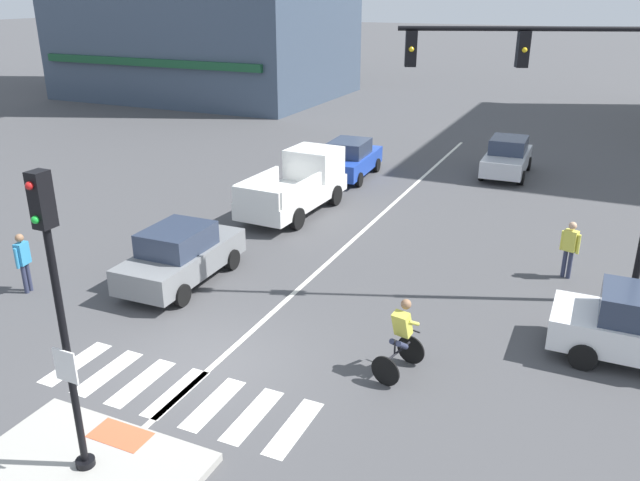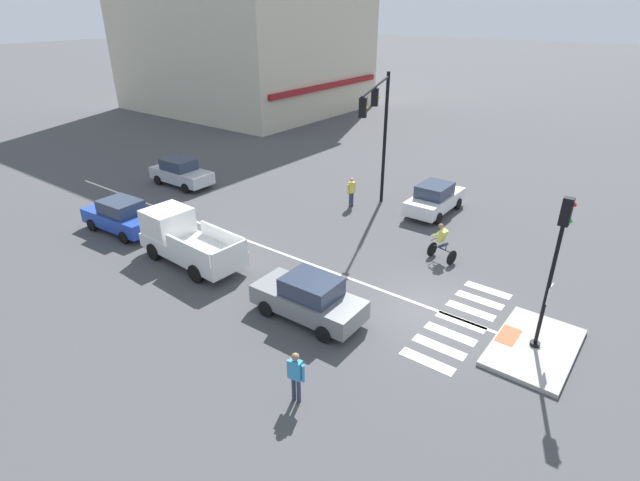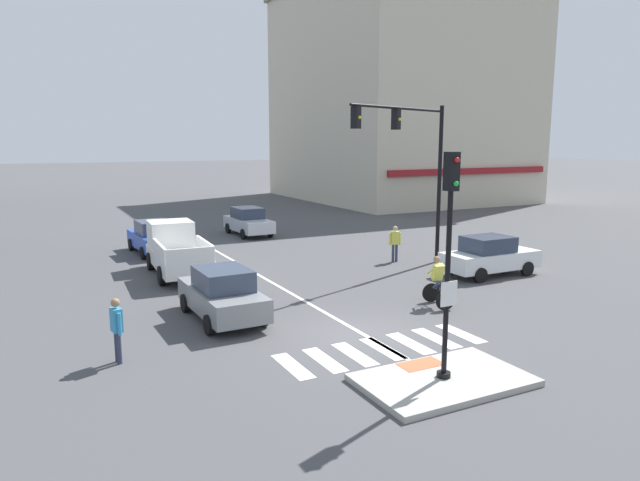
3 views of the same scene
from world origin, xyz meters
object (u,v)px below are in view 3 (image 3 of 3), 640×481
(signal_pole, at_px, (449,246))
(pedestrian_at_curb_left, at_px, (117,325))
(car_blue_westbound_distant, at_px, (154,237))
(cyclist, at_px, (438,280))
(traffic_light_mast, at_px, (416,155))
(pickup_truck_white_westbound_far, at_px, (176,250))
(car_silver_eastbound_distant, at_px, (248,221))
(car_white_cross_right, at_px, (489,256))
(car_grey_westbound_near, at_px, (222,294))
(pedestrian_waiting_far_side, at_px, (395,241))

(signal_pole, relative_size, pedestrian_at_curb_left, 3.06)
(car_blue_westbound_distant, bearing_deg, pedestrian_at_curb_left, -104.52)
(cyclist, bearing_deg, pedestrian_at_curb_left, -177.77)
(traffic_light_mast, bearing_deg, pickup_truck_white_westbound_far, 157.43)
(signal_pole, xyz_separation_m, car_silver_eastbound_distant, (3.33, 22.04, -2.41))
(car_silver_eastbound_distant, bearing_deg, car_blue_westbound_distant, -152.62)
(signal_pole, height_order, pickup_truck_white_westbound_far, signal_pole)
(traffic_light_mast, distance_m, car_blue_westbound_distant, 13.46)
(signal_pole, height_order, cyclist, signal_pole)
(car_blue_westbound_distant, bearing_deg, signal_pole, -81.56)
(signal_pole, bearing_deg, car_white_cross_right, 41.69)
(traffic_light_mast, xyz_separation_m, car_grey_westbound_near, (-9.58, -3.13, -4.13))
(car_white_cross_right, xyz_separation_m, car_blue_westbound_distant, (-11.45, 11.16, 0.00))
(car_silver_eastbound_distant, height_order, cyclist, cyclist)
(cyclist, relative_size, pedestrian_at_curb_left, 1.01)
(pedestrian_at_curb_left, bearing_deg, cyclist, 2.23)
(traffic_light_mast, relative_size, car_grey_westbound_near, 1.70)
(car_white_cross_right, bearing_deg, cyclist, -151.48)
(pedestrian_at_curb_left, bearing_deg, car_white_cross_right, 11.19)
(traffic_light_mast, height_order, pickup_truck_white_westbound_far, traffic_light_mast)
(car_grey_westbound_near, height_order, pickup_truck_white_westbound_far, pickup_truck_white_westbound_far)
(car_white_cross_right, height_order, pickup_truck_white_westbound_far, pickup_truck_white_westbound_far)
(car_grey_westbound_near, distance_m, car_silver_eastbound_distant, 16.36)
(signal_pole, xyz_separation_m, car_grey_westbound_near, (-3.04, 6.97, -2.41))
(traffic_light_mast, bearing_deg, pedestrian_waiting_far_side, 84.86)
(signal_pole, distance_m, pedestrian_waiting_far_side, 13.67)
(car_white_cross_right, distance_m, pedestrian_at_curb_left, 15.41)
(pickup_truck_white_westbound_far, bearing_deg, car_white_cross_right, -28.74)
(car_blue_westbound_distant, relative_size, pedestrian_waiting_far_side, 2.50)
(car_blue_westbound_distant, height_order, cyclist, cyclist)
(car_blue_westbound_distant, distance_m, pickup_truck_white_westbound_far, 4.87)
(car_blue_westbound_distant, xyz_separation_m, pedestrian_waiting_far_side, (9.49, -7.15, 0.17))
(car_grey_westbound_near, height_order, car_silver_eastbound_distant, same)
(cyclist, bearing_deg, pedestrian_waiting_far_side, 66.98)
(car_white_cross_right, height_order, cyclist, cyclist)
(cyclist, distance_m, pedestrian_waiting_far_side, 7.17)
(car_grey_westbound_near, relative_size, pedestrian_waiting_far_side, 2.48)
(car_grey_westbound_near, bearing_deg, pickup_truck_white_westbound_far, 88.27)
(signal_pole, xyz_separation_m, car_white_cross_right, (8.65, 7.70, -2.41))
(signal_pole, height_order, car_grey_westbound_near, signal_pole)
(car_white_cross_right, distance_m, car_silver_eastbound_distant, 15.29)
(car_silver_eastbound_distant, xyz_separation_m, pedestrian_waiting_far_side, (3.36, -10.32, 0.17))
(car_white_cross_right, relative_size, car_blue_westbound_distant, 0.98)
(signal_pole, xyz_separation_m, cyclist, (3.89, 5.12, -2.35))
(pedestrian_at_curb_left, bearing_deg, pedestrian_waiting_far_side, 28.02)
(car_grey_westbound_near, bearing_deg, pedestrian_at_curb_left, -146.66)
(car_silver_eastbound_distant, bearing_deg, signal_pole, -98.60)
(traffic_light_mast, relative_size, car_white_cross_right, 1.72)
(pickup_truck_white_westbound_far, bearing_deg, traffic_light_mast, -22.57)
(pickup_truck_white_westbound_far, xyz_separation_m, cyclist, (6.71, -8.88, -0.11))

